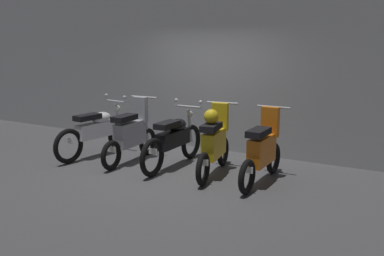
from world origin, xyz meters
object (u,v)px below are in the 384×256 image
motorbike_slot_2 (174,140)px  motorbike_slot_4 (263,150)px  motorbike_slot_1 (131,134)px  motorbike_slot_3 (214,142)px  motorbike_slot_0 (97,131)px

motorbike_slot_2 → motorbike_slot_4: size_ratio=1.16×
motorbike_slot_1 → motorbike_slot_4: bearing=1.0°
motorbike_slot_1 → motorbike_slot_3: 1.69m
motorbike_slot_2 → motorbike_slot_3: bearing=-5.0°
motorbike_slot_4 → motorbike_slot_2: bearing=177.6°
motorbike_slot_0 → motorbike_slot_4: bearing=0.7°
motorbike_slot_0 → motorbike_slot_4: 3.37m
motorbike_slot_0 → motorbike_slot_4: (3.37, 0.04, 0.03)m
motorbike_slot_2 → motorbike_slot_4: (1.69, -0.07, 0.03)m
motorbike_slot_0 → motorbike_slot_2: 1.69m
motorbike_slot_0 → motorbike_slot_1: bearing=0.0°
motorbike_slot_0 → motorbike_slot_1: motorbike_slot_1 is taller
motorbike_slot_0 → motorbike_slot_1: (0.84, 0.00, 0.03)m
motorbike_slot_1 → motorbike_slot_2: motorbike_slot_1 is taller
motorbike_slot_2 → motorbike_slot_3: size_ratio=1.17×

